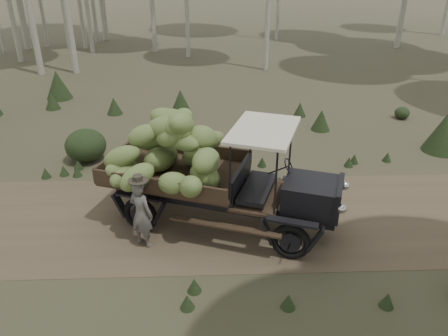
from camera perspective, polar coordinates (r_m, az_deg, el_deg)
The scene contains 5 objects.
ground at distance 10.42m, azimuth 0.18°, elevation -6.63°, with size 120.00×120.00×0.00m, color #473D2B.
dirt_track at distance 10.41m, azimuth 0.18°, elevation -6.61°, with size 70.00×4.00×0.01m, color brown.
banana_truck at distance 9.66m, azimuth -4.28°, elevation 1.24°, with size 5.58×3.45×2.75m.
farmer at distance 9.32m, azimuth -10.75°, elevation -5.79°, with size 0.67×0.62×1.68m.
undergrowth at distance 8.56m, azimuth -5.27°, elevation -11.01°, with size 23.53×22.09×1.26m.
Camera 1 is at (-0.36, -8.67, 5.76)m, focal length 35.00 mm.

